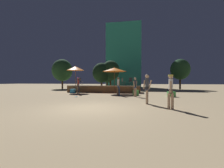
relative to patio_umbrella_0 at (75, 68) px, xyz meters
The scene contains 22 objects.
ground_plane 11.20m from the patio_umbrella_0, 61.68° to the right, with size 120.00×120.00×0.00m, color tan.
wooden_deck 4.21m from the patio_umbrella_0, 17.53° to the left, with size 8.61×2.27×0.83m.
patio_umbrella_0 is the anchor object (origin of this frame).
patio_umbrella_1 4.76m from the patio_umbrella_0, ahead, with size 2.62×2.62×2.90m.
cube_seat_0 2.79m from the patio_umbrella_0, 84.14° to the right, with size 0.58×0.58×0.45m.
cube_seat_1 7.96m from the patio_umbrella_0, 18.92° to the right, with size 0.59×0.59×0.50m.
cube_seat_2 10.94m from the patio_umbrella_0, 16.70° to the right, with size 0.63×0.63×0.43m.
person_0 3.09m from the patio_umbrella_0, 59.80° to the right, with size 0.30×0.48×1.74m.
person_1 11.16m from the patio_umbrella_0, 43.80° to the right, with size 0.52×0.30×1.73m.
person_2 8.22m from the patio_umbrella_0, 27.01° to the right, with size 0.39×0.44×1.66m.
person_3 6.60m from the patio_umbrella_0, 28.19° to the right, with size 0.32×0.38×1.70m.
person_4 12.90m from the patio_umbrella_0, 45.26° to the right, with size 0.29×0.52×1.66m.
bistro_chair_0 1.83m from the patio_umbrella_0, 79.65° to the left, with size 0.41×0.40×0.90m.
bistro_chair_1 5.82m from the patio_umbrella_0, 12.42° to the left, with size 0.46×0.46×0.90m.
bistro_chair_2 6.66m from the patio_umbrella_0, ahead, with size 0.40×0.40×0.90m.
frisbee_disc 5.98m from the patio_umbrella_0, 64.98° to the right, with size 0.23×0.23×0.03m.
background_tree_0 7.53m from the patio_umbrella_0, 67.81° to the left, with size 2.92×2.92×4.64m.
background_tree_1 6.65m from the patio_umbrella_0, 77.03° to the left, with size 2.86×2.86×4.24m.
background_tree_2 16.75m from the patio_umbrella_0, 33.86° to the left, with size 3.04×3.04×4.92m.
background_tree_3 9.33m from the patio_umbrella_0, 128.23° to the left, with size 3.45×3.45×5.12m.
background_tree_4 11.25m from the patio_umbrella_0, 83.19° to the left, with size 2.52×2.52×3.81m.
distant_building 17.80m from the patio_umbrella_0, 76.86° to the left, with size 7.61×3.11×14.00m.
Camera 1 is at (2.41, -7.06, 1.34)m, focal length 24.00 mm.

